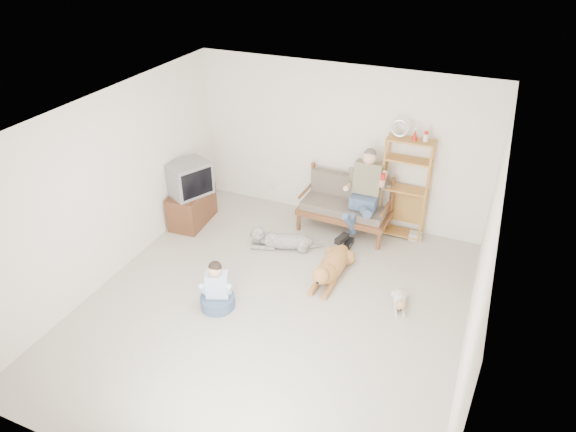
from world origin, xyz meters
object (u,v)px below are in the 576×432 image
at_px(loveseat, 346,204).
at_px(tv_stand, 192,207).
at_px(etagere, 405,188).
at_px(golden_retriever, 331,267).

distance_m(loveseat, tv_stand, 2.65).
bearing_deg(loveseat, etagere, 13.96).
bearing_deg(loveseat, golden_retriever, -78.92).
height_order(loveseat, golden_retriever, loveseat).
distance_m(loveseat, etagere, 1.01).
xyz_separation_m(tv_stand, golden_retriever, (2.73, -0.54, -0.12)).
bearing_deg(golden_retriever, etagere, 68.05).
distance_m(loveseat, golden_retriever, 1.43).
bearing_deg(golden_retriever, loveseat, 100.76).
xyz_separation_m(loveseat, golden_retriever, (0.22, -1.37, -0.31)).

